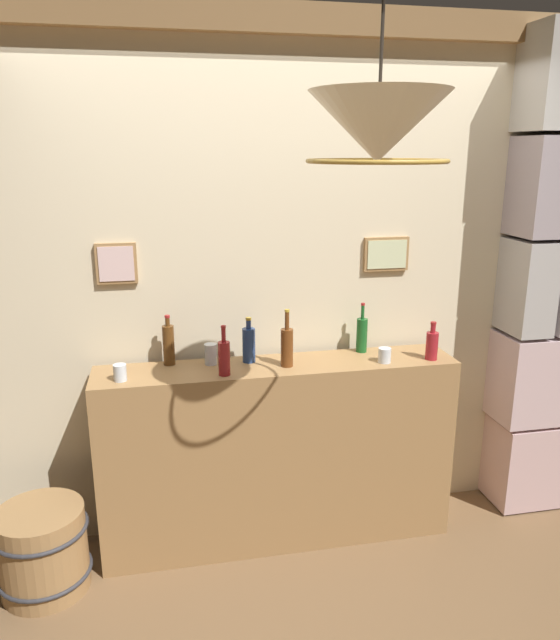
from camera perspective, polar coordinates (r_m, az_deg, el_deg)
panelled_rear_partition at (r=3.19m, az=-1.06°, el=4.63°), size 3.52×0.15×2.74m
stone_pillar at (r=3.66m, az=23.64°, el=3.56°), size 0.45×0.36×2.66m
bar_shelf_unit at (r=3.28m, az=-0.18°, el=-12.56°), size 1.86×0.34×1.01m
liquor_bottle_vermouth at (r=3.27m, az=7.77°, el=-1.35°), size 0.06×0.06×0.27m
liquor_bottle_amaro at (r=3.09m, az=-10.51°, el=-2.28°), size 0.06×0.06×0.26m
liquor_bottle_gin at (r=3.09m, az=-2.98°, el=-2.30°), size 0.07×0.07×0.24m
liquor_bottle_mezcal at (r=3.02m, az=0.66°, el=-2.48°), size 0.06×0.06×0.30m
liquor_bottle_scotch at (r=2.92m, az=-5.32°, el=-3.51°), size 0.06×0.06×0.25m
liquor_bottle_whiskey at (r=3.22m, az=14.21°, el=-2.28°), size 0.06×0.06×0.20m
glass_tumbler_rocks at (r=2.95m, az=-14.93°, el=-4.84°), size 0.06×0.06×0.08m
glass_tumbler_highball at (r=3.08m, az=-6.58°, el=-3.23°), size 0.06×0.06×0.11m
glass_tumbler_shot at (r=3.14m, az=9.89°, el=-3.31°), size 0.07×0.07×0.08m
pendant_lamp at (r=2.20m, az=9.29°, el=17.44°), size 0.50×0.50×0.65m
wooden_barrel at (r=3.30m, az=-21.55°, el=-19.58°), size 0.44×0.44×0.42m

